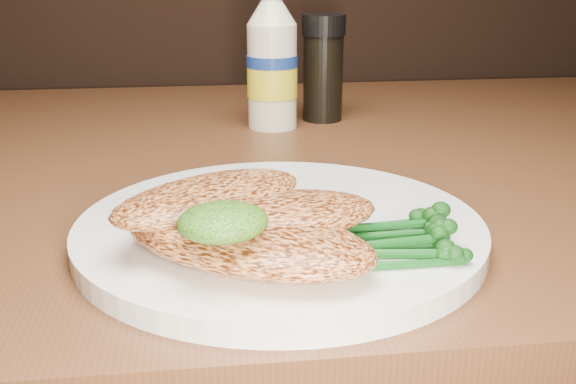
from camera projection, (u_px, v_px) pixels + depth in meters
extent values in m
cylinder|color=white|center=(280.00, 230.00, 0.51)|extent=(0.30, 0.30, 0.02)
ellipsoid|color=#E18547|center=(247.00, 239.00, 0.44)|extent=(0.20, 0.17, 0.03)
ellipsoid|color=#E18547|center=(264.00, 217.00, 0.45)|extent=(0.17, 0.11, 0.02)
ellipsoid|color=#E18547|center=(210.00, 198.00, 0.47)|extent=(0.16, 0.15, 0.02)
ellipsoid|color=black|center=(223.00, 222.00, 0.41)|extent=(0.07, 0.06, 0.02)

